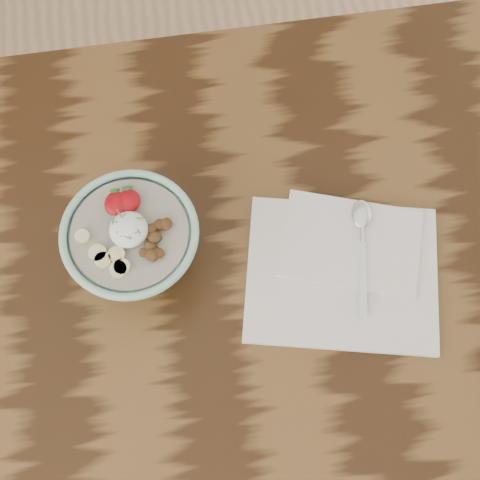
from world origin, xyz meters
The scene contains 4 objects.
table centered at (0.00, 0.00, 65.70)cm, with size 160.00×90.00×75.00cm.
breakfast_bowl centered at (-7.43, 8.60, 81.00)cm, with size 17.70×17.70×11.83cm.
napkin centered at (20.25, 2.78, 75.67)cm, with size 29.94×26.27×1.60cm.
spoon centered at (23.58, 7.39, 76.97)cm, with size 5.26×17.06×0.89cm.
Camera 1 is at (1.93, -23.32, 162.92)cm, focal length 50.00 mm.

